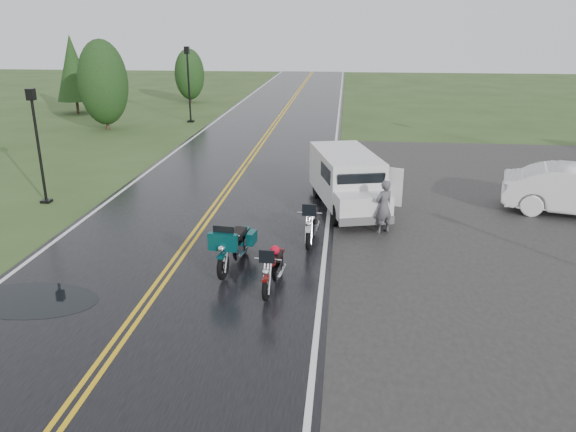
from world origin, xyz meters
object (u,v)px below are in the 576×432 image
object	(u,v)px
motorcycle_teal	(223,256)
lamp_post_far_left	(189,85)
motorcycle_red	(266,279)
motorcycle_silver	(309,230)
lamp_post_near_left	(38,147)
person_at_van	(384,208)
van_white	(337,196)

from	to	relation	value
motorcycle_teal	lamp_post_far_left	xyz separation A→B (m)	(-6.76, 22.08, 1.62)
motorcycle_red	motorcycle_silver	bearing A→B (deg)	80.94
motorcycle_teal	lamp_post_near_left	xyz separation A→B (m)	(-7.37, 5.51, 1.29)
person_at_van	lamp_post_far_left	world-z (taller)	lamp_post_far_left
person_at_van	lamp_post_near_left	bearing A→B (deg)	-43.47
motorcycle_silver	motorcycle_teal	bearing A→B (deg)	-131.16
motorcycle_red	motorcycle_teal	size ratio (longest dim) A/B	0.86
motorcycle_teal	motorcycle_silver	distance (m)	2.79
motorcycle_silver	lamp_post_near_left	world-z (taller)	lamp_post_near_left
motorcycle_teal	van_white	xyz separation A→B (m)	(2.60, 4.17, 0.28)
motorcycle_teal	motorcycle_silver	world-z (taller)	motorcycle_teal
lamp_post_far_left	motorcycle_teal	bearing A→B (deg)	-72.98
motorcycle_red	motorcycle_teal	bearing A→B (deg)	145.42
motorcycle_silver	van_white	size ratio (longest dim) A/B	0.44
motorcycle_red	person_at_van	size ratio (longest dim) A/B	1.21
motorcycle_teal	motorcycle_silver	size ratio (longest dim) A/B	1.07
person_at_van	motorcycle_teal	bearing A→B (deg)	8.53
person_at_van	lamp_post_near_left	xyz separation A→B (m)	(-11.34, 1.86, 1.16)
motorcycle_teal	person_at_van	xyz separation A→B (m)	(3.96, 3.66, 0.13)
motorcycle_silver	person_at_van	size ratio (longest dim) A/B	1.32
motorcycle_silver	person_at_van	xyz separation A→B (m)	(2.07, 1.61, 0.17)
motorcycle_silver	lamp_post_near_left	xyz separation A→B (m)	(-9.27, 3.47, 1.33)
lamp_post_near_left	van_white	bearing A→B (deg)	-7.67
motorcycle_silver	lamp_post_near_left	distance (m)	9.99
lamp_post_far_left	lamp_post_near_left	bearing A→B (deg)	-92.12
motorcycle_silver	person_at_van	bearing A→B (deg)	39.68
motorcycle_red	motorcycle_silver	size ratio (longest dim) A/B	0.92
van_white	lamp_post_near_left	bearing A→B (deg)	158.05
lamp_post_near_left	lamp_post_far_left	world-z (taller)	lamp_post_far_left
motorcycle_teal	lamp_post_far_left	world-z (taller)	lamp_post_far_left
motorcycle_silver	lamp_post_far_left	world-z (taller)	lamp_post_far_left
lamp_post_near_left	lamp_post_far_left	distance (m)	16.58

